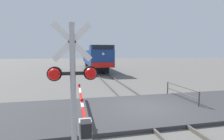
{
  "coord_description": "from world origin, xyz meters",
  "views": [
    {
      "loc": [
        -3.6,
        -8.19,
        2.99
      ],
      "look_at": [
        -1.09,
        3.22,
        1.8
      ],
      "focal_mm": 27.86,
      "sensor_mm": 36.0,
      "label": 1
    }
  ],
  "objects_px": {
    "crossing_gate": "(83,119)",
    "guard_railing": "(181,91)",
    "crossing_signal": "(73,82)",
    "locomotive": "(95,58)"
  },
  "relations": [
    {
      "from": "crossing_gate",
      "to": "guard_railing",
      "type": "bearing_deg",
      "value": 29.66
    },
    {
      "from": "crossing_gate",
      "to": "guard_railing",
      "type": "relative_size",
      "value": 2.01
    },
    {
      "from": "crossing_gate",
      "to": "guard_railing",
      "type": "xyz_separation_m",
      "value": [
        6.1,
        3.47,
        -0.1
      ]
    },
    {
      "from": "crossing_gate",
      "to": "crossing_signal",
      "type": "bearing_deg",
      "value": -101.02
    },
    {
      "from": "guard_railing",
      "to": "crossing_signal",
      "type": "bearing_deg",
      "value": -141.72
    },
    {
      "from": "locomotive",
      "to": "crossing_gate",
      "type": "relative_size",
      "value": 2.86
    },
    {
      "from": "locomotive",
      "to": "crossing_gate",
      "type": "bearing_deg",
      "value": -97.69
    },
    {
      "from": "crossing_signal",
      "to": "crossing_gate",
      "type": "relative_size",
      "value": 0.58
    },
    {
      "from": "locomotive",
      "to": "crossing_gate",
      "type": "distance_m",
      "value": 24.85
    },
    {
      "from": "crossing_signal",
      "to": "guard_railing",
      "type": "bearing_deg",
      "value": 38.28
    }
  ]
}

